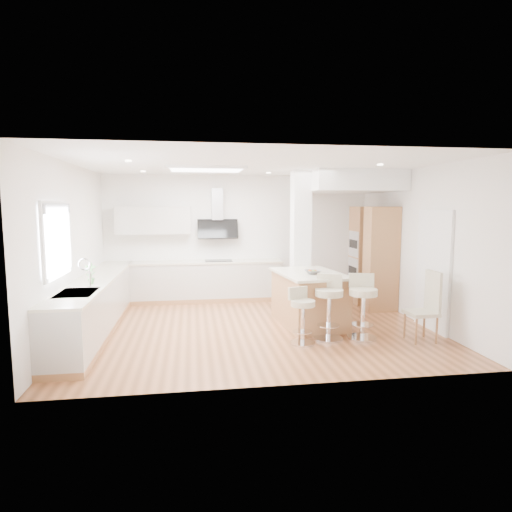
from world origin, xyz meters
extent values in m
plane|color=#AA683F|center=(0.00, 0.00, 0.00)|extent=(6.00, 6.00, 0.00)
cube|color=white|center=(0.00, 0.00, 0.00)|extent=(6.00, 5.00, 0.02)
cube|color=white|center=(0.00, 2.50, 1.40)|extent=(6.00, 0.04, 2.80)
cube|color=white|center=(-3.00, 0.00, 1.40)|extent=(0.04, 5.00, 2.80)
cube|color=white|center=(3.00, 0.00, 1.40)|extent=(0.04, 5.00, 2.80)
cube|color=white|center=(-0.80, 0.60, 2.77)|extent=(1.40, 0.95, 0.05)
cube|color=white|center=(-0.80, 0.60, 2.76)|extent=(1.25, 0.80, 0.03)
cylinder|color=white|center=(-2.00, 1.50, 2.78)|extent=(0.10, 0.10, 0.02)
cylinder|color=white|center=(-2.00, -0.50, 2.78)|extent=(0.10, 0.10, 0.02)
cylinder|color=white|center=(0.50, 1.50, 2.78)|extent=(0.10, 0.10, 0.02)
cylinder|color=white|center=(2.00, 1.00, 2.78)|extent=(0.10, 0.10, 0.02)
cylinder|color=white|center=(2.00, -0.50, 2.78)|extent=(0.10, 0.10, 0.02)
cube|color=white|center=(-2.96, -0.90, 1.65)|extent=(0.03, 1.15, 0.95)
cube|color=white|center=(-2.95, -0.90, 2.15)|extent=(0.04, 1.28, 0.06)
cube|color=white|center=(-2.95, -0.90, 1.15)|extent=(0.04, 1.28, 0.06)
cube|color=white|center=(-2.95, -1.51, 1.65)|extent=(0.04, 0.06, 0.95)
cube|color=white|center=(-2.95, -0.29, 1.65)|extent=(0.04, 0.06, 0.95)
cube|color=#A0A3A7|center=(-2.94, -0.90, 2.08)|extent=(0.03, 1.18, 0.14)
cube|color=#453C36|center=(2.99, -0.60, 1.00)|extent=(0.02, 0.90, 2.00)
cube|color=white|center=(2.97, -0.60, 1.00)|extent=(0.05, 1.00, 2.10)
cube|color=#B47D4D|center=(-2.70, 0.25, 0.05)|extent=(0.60, 4.50, 0.10)
cube|color=beige|center=(-2.70, 0.25, 0.48)|extent=(0.60, 4.50, 0.76)
cube|color=beige|center=(-2.70, 0.25, 0.88)|extent=(0.63, 4.50, 0.04)
cube|color=#B6B6BB|center=(-2.70, -1.00, 0.89)|extent=(0.50, 0.75, 0.02)
cube|color=#B6B6BB|center=(-2.70, -1.18, 0.84)|extent=(0.40, 0.34, 0.10)
cube|color=#B6B6BB|center=(-2.70, -0.82, 0.84)|extent=(0.40, 0.34, 0.10)
cylinder|color=silver|center=(-2.58, -0.70, 1.08)|extent=(0.02, 0.02, 0.36)
torus|color=silver|center=(-2.65, -0.70, 1.26)|extent=(0.18, 0.02, 0.18)
imported|color=#55944B|center=(-2.65, -0.35, 1.06)|extent=(0.17, 0.12, 0.33)
cube|color=#B47D4D|center=(-0.75, 2.20, 0.05)|extent=(3.30, 0.60, 0.10)
cube|color=beige|center=(-0.75, 2.20, 0.48)|extent=(3.30, 0.60, 0.76)
cube|color=beige|center=(-0.75, 2.20, 0.88)|extent=(3.33, 0.63, 0.04)
cube|color=black|center=(-0.50, 2.20, 0.91)|extent=(0.60, 0.40, 0.01)
cube|color=beige|center=(-1.90, 2.33, 1.80)|extent=(1.60, 0.34, 0.60)
cube|color=#B6B6BB|center=(-0.50, 2.40, 2.15)|extent=(0.25, 0.18, 0.70)
cube|color=black|center=(-0.50, 2.32, 1.60)|extent=(0.90, 0.26, 0.44)
cube|color=white|center=(1.05, 0.95, 1.40)|extent=(0.35, 0.35, 2.80)
cube|color=white|center=(2.10, 1.40, 2.60)|extent=(1.78, 2.20, 0.40)
cube|color=#B47D4D|center=(2.68, 1.50, 1.05)|extent=(0.62, 0.62, 2.10)
cube|color=#B47D4D|center=(2.68, 0.80, 1.05)|extent=(0.62, 0.40, 2.10)
cube|color=#B6B6BB|center=(2.37, 1.50, 1.30)|extent=(0.02, 0.55, 0.55)
cube|color=#B6B6BB|center=(2.37, 1.50, 0.72)|extent=(0.02, 0.55, 0.55)
cube|color=black|center=(2.36, 1.50, 1.30)|extent=(0.01, 0.45, 0.18)
cube|color=black|center=(2.36, 1.50, 0.72)|extent=(0.01, 0.45, 0.18)
cube|color=#B47D4D|center=(0.97, 0.00, 0.45)|extent=(1.10, 1.57, 0.90)
cube|color=beige|center=(0.97, 0.00, 0.92)|extent=(1.20, 1.66, 0.04)
imported|color=gray|center=(0.99, -0.16, 0.98)|extent=(0.30, 0.30, 0.07)
sphere|color=#CD5818|center=(1.03, -0.15, 0.98)|extent=(0.08, 0.08, 0.07)
sphere|color=#CD5818|center=(0.94, -0.14, 0.98)|extent=(0.08, 0.08, 0.07)
sphere|color=olive|center=(0.99, -0.20, 0.98)|extent=(0.08, 0.08, 0.07)
cylinder|color=silver|center=(0.59, -1.03, 0.01)|extent=(0.50, 0.50, 0.03)
cylinder|color=silver|center=(0.59, -1.03, 0.31)|extent=(0.08, 0.08, 0.58)
cylinder|color=silver|center=(0.59, -1.03, 0.20)|extent=(0.39, 0.39, 0.01)
cylinder|color=beige|center=(0.59, -1.03, 0.64)|extent=(0.48, 0.48, 0.09)
cube|color=beige|center=(0.54, -0.90, 0.77)|extent=(0.33, 0.16, 0.20)
cylinder|color=silver|center=(1.05, -0.88, 0.02)|extent=(0.60, 0.60, 0.03)
cylinder|color=silver|center=(1.05, -0.88, 0.37)|extent=(0.09, 0.09, 0.68)
cylinder|color=silver|center=(1.05, -0.88, 0.23)|extent=(0.46, 0.46, 0.02)
cylinder|color=beige|center=(1.05, -0.88, 0.76)|extent=(0.57, 0.57, 0.11)
cube|color=beige|center=(1.11, -0.72, 0.92)|extent=(0.39, 0.19, 0.23)
cylinder|color=silver|center=(1.59, -0.93, 0.02)|extent=(0.55, 0.55, 0.03)
cylinder|color=silver|center=(1.59, -0.93, 0.37)|extent=(0.09, 0.09, 0.69)
cylinder|color=silver|center=(1.59, -0.93, 0.23)|extent=(0.42, 0.42, 0.02)
cylinder|color=beige|center=(1.59, -0.93, 0.76)|extent=(0.52, 0.52, 0.11)
cube|color=beige|center=(1.63, -0.76, 0.92)|extent=(0.40, 0.13, 0.23)
cube|color=beige|center=(2.45, -1.17, 0.45)|extent=(0.44, 0.44, 0.06)
cube|color=beige|center=(2.65, -1.16, 0.76)|extent=(0.06, 0.40, 0.69)
cylinder|color=#B47D4D|center=(2.29, -1.35, 0.21)|extent=(0.04, 0.04, 0.42)
cylinder|color=#B47D4D|center=(2.28, -1.00, 0.21)|extent=(0.04, 0.04, 0.42)
cylinder|color=#B47D4D|center=(2.63, -1.34, 0.21)|extent=(0.04, 0.04, 0.42)
cylinder|color=#B47D4D|center=(2.62, -0.99, 0.21)|extent=(0.04, 0.04, 0.42)
camera|label=1|loc=(-1.07, -7.25, 2.12)|focal=30.00mm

